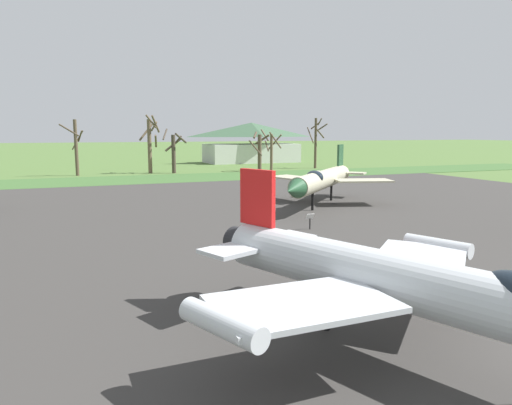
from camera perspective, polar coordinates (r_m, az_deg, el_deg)
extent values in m
cube|color=#383533|center=(29.10, 5.79, -3.66)|extent=(73.24, 62.44, 0.05)
cube|color=#3C622E|center=(64.11, -9.69, 2.92)|extent=(133.24, 12.00, 0.06)
cylinder|color=#B7B293|center=(39.87, 8.10, 2.78)|extent=(10.56, 10.58, 1.55)
cone|color=#234C2D|center=(32.48, 4.48, 1.55)|extent=(2.51, 2.51, 1.42)
cylinder|color=black|center=(46.64, 10.37, 3.54)|extent=(1.37, 1.37, 1.08)
ellipsoid|color=#19232D|center=(37.48, 7.12, 3.09)|extent=(1.08, 2.04, 1.02)
cube|color=#B7B293|center=(42.28, 4.63, 3.00)|extent=(3.70, 5.13, 0.14)
cube|color=#B7B293|center=(40.74, 12.87, 2.61)|extent=(5.13, 3.69, 0.14)
cube|color=#234C2D|center=(45.62, 10.17, 5.67)|extent=(1.37, 1.37, 2.00)
cube|color=#B7B293|center=(45.96, 8.43, 3.66)|extent=(2.51, 2.51, 0.14)
cube|color=#B7B293|center=(45.34, 11.76, 3.51)|extent=(2.51, 2.51, 0.14)
cylinder|color=black|center=(37.23, 6.85, 0.08)|extent=(0.21, 0.21, 1.44)
cylinder|color=black|center=(42.87, 9.09, 1.14)|extent=(0.21, 0.21, 1.44)
cylinder|color=black|center=(29.97, 6.54, -2.65)|extent=(0.08, 0.08, 0.74)
cube|color=white|center=(29.87, 6.56, -1.67)|extent=(0.54, 0.24, 0.35)
cylinder|color=silver|center=(13.16, 18.84, -9.52)|extent=(6.33, 12.70, 1.51)
cylinder|color=black|center=(17.25, -1.82, -4.81)|extent=(1.29, 1.17, 1.06)
cube|color=silver|center=(11.63, 5.58, -12.08)|extent=(4.37, 2.84, 0.14)
cube|color=silver|center=(16.31, 19.15, -6.48)|extent=(5.03, 4.95, 0.14)
cylinder|color=silver|center=(10.50, -4.15, -14.40)|extent=(1.43, 2.45, 0.56)
cylinder|color=silver|center=(18.37, 21.10, -4.92)|extent=(1.43, 2.45, 0.56)
cube|color=red|center=(16.31, 0.16, 0.61)|extent=(0.76, 1.53, 1.95)
cube|color=silver|center=(15.66, -2.84, -5.76)|extent=(2.34, 2.04, 0.14)
cube|color=silver|center=(17.40, 3.56, -4.32)|extent=(2.34, 2.04, 0.14)
cylinder|color=black|center=(15.09, 8.59, -12.68)|extent=(0.20, 0.20, 1.41)
cylinder|color=brown|center=(71.63, -20.94, 6.21)|extent=(0.47, 0.47, 7.92)
cylinder|color=brown|center=(71.86, -20.52, 7.54)|extent=(0.73, 1.45, 1.67)
cylinder|color=brown|center=(70.39, -21.71, 8.15)|extent=(2.62, 1.88, 1.76)
cylinder|color=brown|center=(72.38, -20.78, 7.08)|extent=(1.73, 0.74, 2.78)
cylinder|color=brown|center=(72.87, -12.75, 6.63)|extent=(0.59, 0.59, 8.04)
cylinder|color=brown|center=(72.16, -12.59, 9.56)|extent=(1.75, 0.76, 2.00)
cylinder|color=brown|center=(72.37, -12.07, 9.29)|extent=(1.62, 2.11, 2.56)
cylinder|color=brown|center=(72.82, -12.03, 7.28)|extent=(0.69, 2.10, 1.92)
cylinder|color=brown|center=(73.24, -12.24, 8.99)|extent=(0.83, 1.82, 1.47)
cylinder|color=brown|center=(73.77, -13.20, 8.26)|extent=(2.31, 1.05, 2.54)
cylinder|color=#42382D|center=(72.28, -9.94, 5.80)|extent=(0.60, 0.60, 5.77)
cylinder|color=#42382D|center=(71.46, -9.08, 7.69)|extent=(2.24, 2.19, 1.59)
cylinder|color=#42382D|center=(72.91, -9.57, 7.33)|extent=(1.42, 1.57, 1.73)
cylinder|color=#42382D|center=(72.47, -10.96, 8.12)|extent=(1.26, 2.45, 1.71)
cylinder|color=#42382D|center=(73.38, -10.03, 6.87)|extent=(2.54, 0.68, 2.08)
cylinder|color=brown|center=(74.16, 0.44, 6.00)|extent=(0.61, 0.61, 5.79)
cylinder|color=brown|center=(73.16, -0.07, 6.63)|extent=(1.57, 2.20, 2.39)
cylinder|color=brown|center=(74.26, -0.11, 8.16)|extent=(1.19, 1.50, 1.11)
cylinder|color=brown|center=(75.14, 0.78, 7.64)|extent=(1.96, 1.94, 1.65)
cylinder|color=brown|center=(76.77, 1.88, 6.09)|extent=(0.45, 0.45, 5.83)
cylinder|color=brown|center=(75.82, 2.37, 7.54)|extent=(2.37, 0.71, 2.68)
cylinder|color=brown|center=(76.48, 1.32, 6.88)|extent=(0.36, 1.76, 1.79)
cylinder|color=brown|center=(77.75, 2.31, 7.34)|extent=(1.73, 2.15, 2.56)
cylinder|color=brown|center=(76.16, 1.06, 8.16)|extent=(0.39, 2.59, 1.90)
cylinder|color=brown|center=(81.65, 7.22, 7.12)|extent=(0.44, 0.44, 8.53)
cylinder|color=brown|center=(82.38, 7.20, 9.22)|extent=(1.60, 0.82, 1.30)
cylinder|color=brown|center=(81.94, 7.74, 9.68)|extent=(0.29, 1.55, 1.24)
cylinder|color=brown|center=(81.01, 7.79, 8.27)|extent=(2.04, 1.02, 1.64)
cylinder|color=brown|center=(82.60, 7.93, 8.94)|extent=(1.01, 2.77, 1.51)
cylinder|color=brown|center=(81.11, 6.60, 8.10)|extent=(0.26, 2.24, 2.74)
cube|color=beige|center=(97.21, -0.55, 6.00)|extent=(18.83, 8.95, 3.77)
pyramid|color=#38563D|center=(97.12, -0.56, 8.80)|extent=(19.77, 9.40, 2.87)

